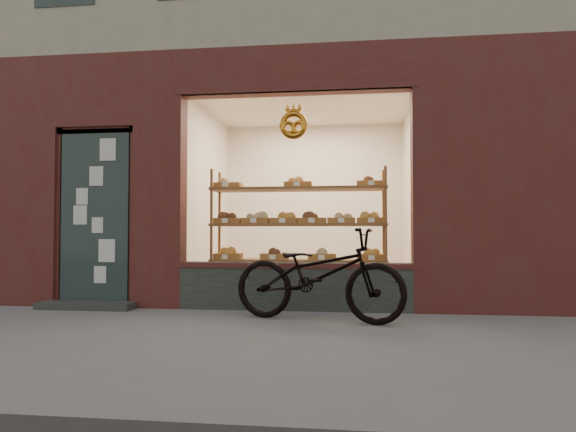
# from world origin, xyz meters

# --- Properties ---
(ground) EXTENTS (90.00, 90.00, 0.00)m
(ground) POSITION_xyz_m (0.00, 0.00, 0.00)
(ground) COLOR #545454
(display_shelf) EXTENTS (2.20, 0.45, 1.70)m
(display_shelf) POSITION_xyz_m (0.45, 2.55, 0.85)
(display_shelf) COLOR brown
(display_shelf) RESTS_ON ground
(bicycle) EXTENTS (1.90, 1.05, 0.95)m
(bicycle) POSITION_xyz_m (0.77, 1.39, 0.47)
(bicycle) COLOR black
(bicycle) RESTS_ON ground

